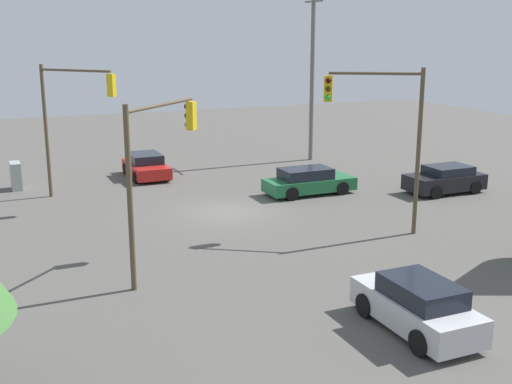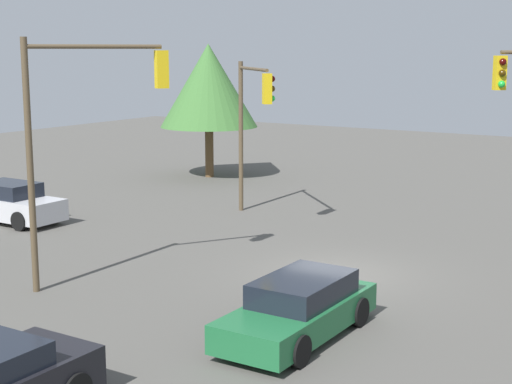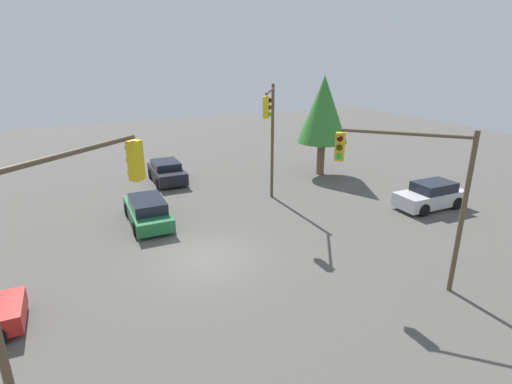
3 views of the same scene
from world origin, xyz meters
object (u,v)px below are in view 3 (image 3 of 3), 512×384
Objects in this scene: sedan_green at (147,211)px; sedan_dark at (167,172)px; traffic_signal_main at (270,126)px; traffic_signal_cross at (411,179)px; sedan_silver at (431,196)px; traffic_signal_aux at (61,242)px.

sedan_dark is (2.58, 6.72, 0.03)m from sedan_green.
traffic_signal_main reaches higher than traffic_signal_cross.
traffic_signal_aux is (-18.73, -6.52, 3.85)m from sedan_silver.
traffic_signal_main is at bearing 121.74° from sedan_dark.
traffic_signal_aux reaches higher than sedan_dark.
traffic_signal_cross reaches higher than sedan_green.
traffic_signal_cross is (5.14, -16.71, 3.50)m from sedan_dark.
traffic_signal_cross is at bearing 107.09° from sedan_dark.
sedan_green is at bearing -7.66° from traffic_signal_cross.
sedan_dark is 19.36m from traffic_signal_aux.
traffic_signal_main is at bearing 62.19° from sedan_silver.
sedan_silver reaches higher than sedan_green.
traffic_signal_main is at bearing -40.93° from traffic_signal_cross.
traffic_signal_aux reaches higher than sedan_green.
sedan_green is at bearing 69.00° from sedan_dark.
sedan_silver is at bearing 137.75° from sedan_dark.
traffic_signal_cross is at bearing 36.92° from traffic_signal_main.
traffic_signal_main is (6.98, -0.39, 3.98)m from sedan_green.
sedan_dark is 0.68× the size of traffic_signal_cross.
sedan_dark is 9.25m from traffic_signal_main.
traffic_signal_aux is (-6.16, -17.94, 3.89)m from sedan_dark.
traffic_signal_main is (-8.18, 4.31, 3.92)m from sedan_silver.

